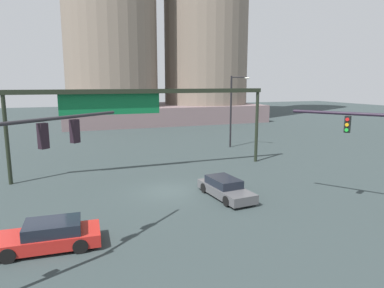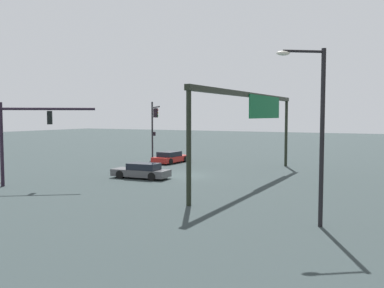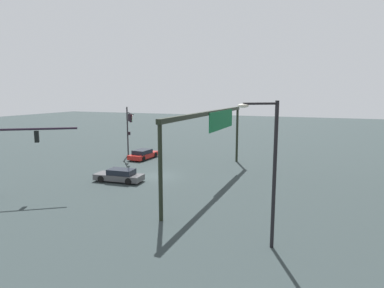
% 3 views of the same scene
% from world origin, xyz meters
% --- Properties ---
extents(ground_plane, '(183.94, 183.94, 0.00)m').
position_xyz_m(ground_plane, '(0.00, 0.00, 0.00)').
color(ground_plane, '#2D3839').
extents(traffic_signal_near_corner, '(5.07, 4.00, 6.48)m').
position_xyz_m(traffic_signal_near_corner, '(-7.68, -8.01, 4.42)').
color(traffic_signal_near_corner, '#252428').
rests_on(traffic_signal_near_corner, ground).
extents(traffic_signal_opposite_side, '(3.87, 5.48, 5.90)m').
position_xyz_m(traffic_signal_opposite_side, '(9.80, -7.64, 4.02)').
color(traffic_signal_opposite_side, black).
rests_on(traffic_signal_opposite_side, ground).
extents(streetlamp_curved_arm, '(1.47, 1.94, 7.92)m').
position_xyz_m(streetlamp_curved_arm, '(11.40, 12.82, 4.58)').
color(streetlamp_curved_arm, black).
rests_on(streetlamp_curved_arm, ground).
extents(overhead_sign_gantry, '(20.64, 0.43, 6.69)m').
position_xyz_m(overhead_sign_gantry, '(-0.67, 5.75, 5.59)').
color(overhead_sign_gantry, black).
rests_on(overhead_sign_gantry, ground).
extents(sedan_car_approaching, '(4.60, 2.20, 1.21)m').
position_xyz_m(sedan_car_approaching, '(-7.32, -5.77, 0.58)').
color(sedan_car_approaching, '#B1211C').
rests_on(sedan_car_approaching, ground).
extents(sedan_car_waiting_far, '(2.08, 4.74, 1.21)m').
position_xyz_m(sedan_car_waiting_far, '(2.97, -2.36, 0.57)').
color(sedan_car_waiting_far, '#4E4E51').
rests_on(sedan_car_waiting_far, ground).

